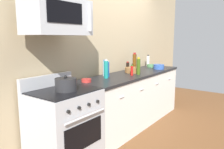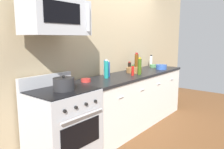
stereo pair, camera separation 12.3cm
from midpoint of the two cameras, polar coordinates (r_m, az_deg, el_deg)
The scene contains 18 objects.
ground_plane at distance 4.10m, azimuth 4.55°, elevation -12.40°, with size 6.66×6.66×0.00m, color brown.
back_wall at distance 4.04m, azimuth -0.19°, elevation 7.00°, with size 5.55×0.10×2.70m, color tan.
counter_unit at distance 3.95m, azimuth 4.65°, elevation -6.19°, with size 2.46×0.66×0.92m.
range_oven at distance 2.78m, azimuth -13.50°, elevation -13.02°, with size 0.76×0.69×1.07m.
microwave at distance 2.62m, azimuth -15.25°, elevation 14.13°, with size 0.74×0.44×0.40m.
bottle_wine_amber at distance 4.16m, azimuth 4.99°, elevation 3.25°, with size 0.07×0.07×0.33m.
bottle_soy_sauce_dark at distance 4.06m, azimuth 3.19°, elevation 2.07°, with size 0.06×0.06×0.17m.
bottle_soda_blue at distance 3.44m, azimuth -2.28°, elevation 1.41°, with size 0.07×0.07×0.26m.
bottle_olive_oil at distance 3.68m, azimuth 5.89°, elevation 2.12°, with size 0.06×0.06×0.29m.
bottle_vinegar_white at distance 4.77m, azimuth 8.55°, elevation 3.50°, with size 0.06×0.06×0.25m.
bottle_sparkling_teal at distance 3.31m, azimuth -2.62°, elevation 1.37°, with size 0.07×0.07×0.29m.
bottle_water_clear at distance 3.52m, azimuth -2.86°, elevation 1.60°, with size 0.07×0.07×0.26m.
bottle_hot_sauce_red at distance 3.58m, azimuth 4.17°, elevation 1.07°, with size 0.04×0.04×0.17m.
bowl_red_small at distance 3.06m, azimuth -7.79°, elevation -1.51°, with size 0.14×0.14×0.04m.
bowl_green_glaze at distance 4.66m, azimuth 9.17°, elevation 2.30°, with size 0.15×0.15×0.06m.
bowl_wooden_salad at distance 3.88m, azimuth 4.45°, elevation 1.21°, with size 0.27×0.27×0.09m.
bowl_blue_mixing at distance 4.40m, azimuth 11.20°, elevation 2.02°, with size 0.21×0.21×0.09m.
stockpot at distance 2.59m, azimuth -13.18°, elevation -2.51°, with size 0.25×0.25×0.18m.
Camera 1 is at (-3.28, -1.94, 1.52)m, focal length 35.39 mm.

